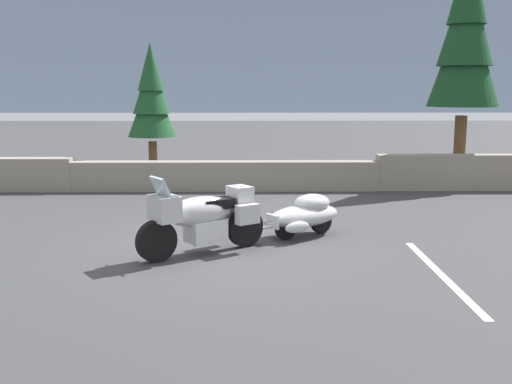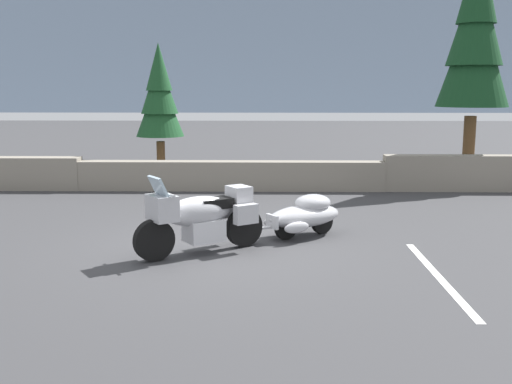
# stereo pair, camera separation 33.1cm
# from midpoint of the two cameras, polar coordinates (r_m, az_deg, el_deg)

# --- Properties ---
(ground_plane) EXTENTS (80.00, 80.00, 0.00)m
(ground_plane) POSITION_cam_midpoint_polar(r_m,az_deg,el_deg) (10.37, -5.01, -5.28)
(ground_plane) COLOR #38383A
(stone_guard_wall) EXTENTS (24.00, 0.52, 0.94)m
(stone_guard_wall) POSITION_cam_midpoint_polar(r_m,az_deg,el_deg) (16.08, -3.49, 1.67)
(stone_guard_wall) COLOR gray
(stone_guard_wall) RESTS_ON ground
(distant_ridgeline) EXTENTS (240.00, 80.00, 16.00)m
(distant_ridgeline) POSITION_cam_midpoint_polar(r_m,az_deg,el_deg) (106.07, -1.14, 12.60)
(distant_ridgeline) COLOR #7F93AD
(distant_ridgeline) RESTS_ON ground
(touring_motorcycle) EXTENTS (1.99, 1.51, 1.33)m
(touring_motorcycle) POSITION_cam_midpoint_polar(r_m,az_deg,el_deg) (9.93, -5.98, -2.28)
(touring_motorcycle) COLOR black
(touring_motorcycle) RESTS_ON ground
(car_shaped_trailer) EXTENTS (2.03, 1.53, 0.76)m
(car_shaped_trailer) POSITION_cam_midpoint_polar(r_m,az_deg,el_deg) (11.13, 3.69, -2.05)
(car_shaped_trailer) COLOR black
(car_shaped_trailer) RESTS_ON ground
(pine_tree_tall) EXTENTS (1.92, 1.92, 6.61)m
(pine_tree_tall) POSITION_cam_midpoint_polar(r_m,az_deg,el_deg) (17.90, 18.47, 13.93)
(pine_tree_tall) COLOR brown
(pine_tree_tall) RESTS_ON ground
(pine_tree_secondary) EXTENTS (1.37, 1.37, 3.93)m
(pine_tree_secondary) POSITION_cam_midpoint_polar(r_m,az_deg,el_deg) (17.89, -10.27, 8.88)
(pine_tree_secondary) COLOR brown
(pine_tree_secondary) RESTS_ON ground
(parking_stripe_marker) EXTENTS (0.12, 3.60, 0.01)m
(parking_stripe_marker) POSITION_cam_midpoint_polar(r_m,az_deg,el_deg) (9.28, 15.90, -7.41)
(parking_stripe_marker) COLOR silver
(parking_stripe_marker) RESTS_ON ground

